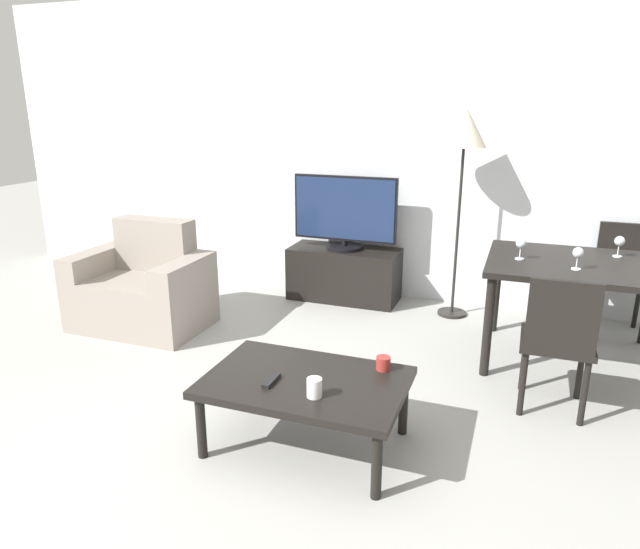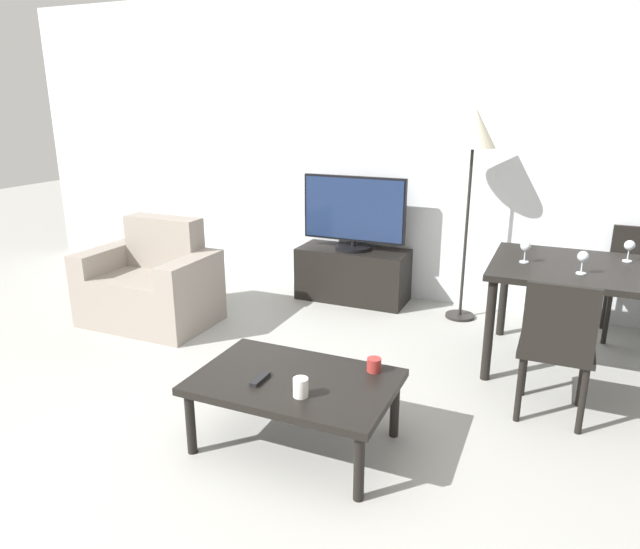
% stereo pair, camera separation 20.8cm
% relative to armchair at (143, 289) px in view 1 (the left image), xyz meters
% --- Properties ---
extents(ground_plane, '(18.00, 18.00, 0.00)m').
position_rel_armchair_xyz_m(ground_plane, '(1.31, -1.80, -0.30)').
color(ground_plane, '#9E9E99').
extents(wall_back, '(7.49, 0.06, 2.70)m').
position_rel_armchair_xyz_m(wall_back, '(1.31, 1.45, 1.05)').
color(wall_back, silver).
rests_on(wall_back, ground_plane).
extents(armchair, '(1.02, 0.68, 0.84)m').
position_rel_armchair_xyz_m(armchair, '(0.00, 0.00, 0.00)').
color(armchair, gray).
rests_on(armchair, ground_plane).
extents(tv_stand, '(0.99, 0.43, 0.47)m').
position_rel_armchair_xyz_m(tv_stand, '(1.32, 1.16, -0.06)').
color(tv_stand, black).
rests_on(tv_stand, ground_plane).
extents(tv, '(0.94, 0.32, 0.65)m').
position_rel_armchair_xyz_m(tv, '(1.32, 1.16, 0.50)').
color(tv, black).
rests_on(tv, tv_stand).
extents(coffee_table, '(1.03, 0.68, 0.39)m').
position_rel_armchair_xyz_m(coffee_table, '(1.85, -1.13, 0.04)').
color(coffee_table, black).
rests_on(coffee_table, ground_plane).
extents(dining_table, '(1.42, 0.93, 0.72)m').
position_rel_armchair_xyz_m(dining_table, '(3.31, 0.44, 0.35)').
color(dining_table, black).
rests_on(dining_table, ground_plane).
extents(dining_chair_near, '(0.40, 0.40, 0.84)m').
position_rel_armchair_xyz_m(dining_chair_near, '(3.07, -0.33, 0.17)').
color(dining_chair_near, black).
rests_on(dining_chair_near, ground_plane).
extents(dining_chair_far, '(0.40, 0.40, 0.84)m').
position_rel_armchair_xyz_m(dining_chair_far, '(3.56, 1.22, 0.17)').
color(dining_chair_far, black).
rests_on(dining_chair_far, ground_plane).
extents(floor_lamp, '(0.34, 0.34, 1.71)m').
position_rel_armchair_xyz_m(floor_lamp, '(2.31, 1.10, 1.18)').
color(floor_lamp, black).
rests_on(floor_lamp, ground_plane).
extents(remote_primary, '(0.04, 0.15, 0.02)m').
position_rel_armchair_xyz_m(remote_primary, '(1.70, -1.22, 0.09)').
color(remote_primary, black).
rests_on(remote_primary, coffee_table).
extents(cup_white_near, '(0.07, 0.07, 0.10)m').
position_rel_armchair_xyz_m(cup_white_near, '(1.95, -1.28, 0.13)').
color(cup_white_near, white).
rests_on(cup_white_near, coffee_table).
extents(cup_colored_far, '(0.08, 0.08, 0.07)m').
position_rel_armchair_xyz_m(cup_colored_far, '(2.19, -0.88, 0.12)').
color(cup_colored_far, maroon).
rests_on(cup_colored_far, coffee_table).
extents(wine_glass_left, '(0.07, 0.07, 0.15)m').
position_rel_armchair_xyz_m(wine_glass_left, '(2.81, 0.38, 0.52)').
color(wine_glass_left, silver).
rests_on(wine_glass_left, dining_table).
extents(wine_glass_center, '(0.07, 0.07, 0.15)m').
position_rel_armchair_xyz_m(wine_glass_center, '(3.16, 0.25, 0.52)').
color(wine_glass_center, silver).
rests_on(wine_glass_center, dining_table).
extents(wine_glass_right, '(0.07, 0.07, 0.15)m').
position_rel_armchair_xyz_m(wine_glass_right, '(3.44, 0.68, 0.52)').
color(wine_glass_right, silver).
rests_on(wine_glass_right, dining_table).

